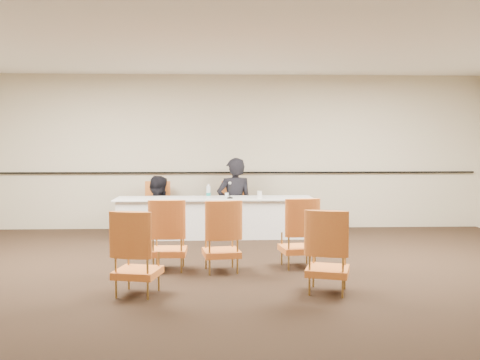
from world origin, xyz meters
The scene contains 19 objects.
floor centered at (0.00, 0.00, 0.00)m, with size 10.00×10.00×0.00m, color black.
ceiling centered at (0.00, 0.00, 3.00)m, with size 10.00×10.00×0.00m, color white.
wall_back centered at (0.00, 4.00, 1.50)m, with size 10.00×0.04×3.00m, color #C2B399.
wall_rail centered at (0.00, 3.96, 1.10)m, with size 9.80×0.04×0.03m, color black.
panel_table centered at (-0.24, 3.02, 0.35)m, with size 3.51×0.82×0.70m, color silver, non-canonical shape.
panelist_main centered at (0.13, 3.56, 0.47)m, with size 0.68×0.45×1.86m, color black.
panelist_main_chair centered at (0.13, 3.56, 0.47)m, with size 0.50×0.50×0.95m, color #CA5124, non-canonical shape.
panelist_second centered at (-1.33, 3.54, 0.26)m, with size 0.78×0.61×1.61m, color black.
panelist_second_chair centered at (-1.33, 3.54, 0.47)m, with size 0.50×0.50×0.95m, color #CA5124, non-canonical shape.
papers centered at (0.33, 2.98, 0.70)m, with size 0.30×0.22×0.00m, color silver.
microphone centered at (0.03, 2.90, 0.85)m, with size 0.10×0.21×0.29m, color black, non-canonical shape.
water_bottle centered at (-0.35, 2.95, 0.83)m, with size 0.08×0.08×0.25m, color #18887F, non-canonical shape.
drinking_glass centered at (-0.03, 2.92, 0.75)m, with size 0.06×0.06×0.10m, color silver.
coffee_cup centered at (0.55, 2.88, 0.77)m, with size 0.08×0.08×0.13m, color white.
aud_chair_front_left centered at (-0.83, 0.55, 0.47)m, with size 0.50×0.50×0.95m, color #CA5124, non-canonical shape.
aud_chair_front_mid centered at (-0.14, 0.44, 0.47)m, with size 0.50×0.50×0.95m, color #CA5124, non-canonical shape.
aud_chair_front_right centered at (0.90, 0.65, 0.47)m, with size 0.50×0.50×0.95m, color #CA5124, non-canonical shape.
aud_chair_back_left centered at (-1.07, -0.58, 0.47)m, with size 0.50×0.50×0.95m, color #CA5124, non-canonical shape.
aud_chair_back_right centered at (1.05, -0.59, 0.47)m, with size 0.50×0.50×0.95m, color #CA5124, non-canonical shape.
Camera 1 is at (-0.17, -6.45, 1.68)m, focal length 40.00 mm.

